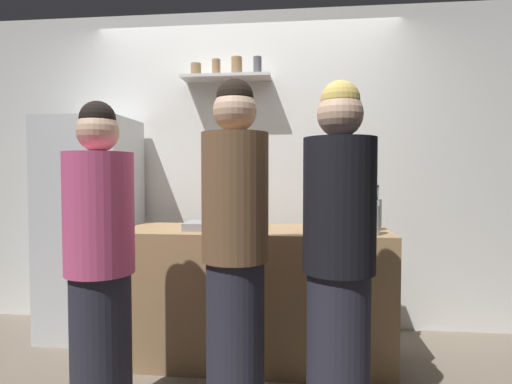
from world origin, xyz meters
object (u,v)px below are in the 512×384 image
refrigerator (91,227)px  utensil_holder (254,220)px  baking_pan (211,226)px  wine_bottle_dark_glass (314,213)px  water_bottle_plastic (373,218)px  person_brown_jacket (235,251)px  person_pink_top (100,266)px  wine_bottle_pale_glass (376,213)px  person_blonde (339,263)px  wine_bottle_green_glass (361,210)px

refrigerator → utensil_holder: 1.33m
refrigerator → baking_pan: refrigerator is taller
utensil_holder → wine_bottle_dark_glass: wine_bottle_dark_glass is taller
utensil_holder → water_bottle_plastic: water_bottle_plastic is taller
utensil_holder → water_bottle_plastic: size_ratio=0.91×
person_brown_jacket → person_pink_top: bearing=-65.7°
baking_pan → utensil_holder: size_ratio=1.63×
refrigerator → person_brown_jacket: size_ratio=0.97×
refrigerator → water_bottle_plastic: bearing=-13.7°
refrigerator → wine_bottle_pale_glass: size_ratio=5.66×
person_brown_jacket → water_bottle_plastic: bearing=137.5°
baking_pan → person_blonde: 1.07m
utensil_holder → person_blonde: bearing=-60.9°
water_bottle_plastic → person_brown_jacket: 0.92m
water_bottle_plastic → wine_bottle_green_glass: bearing=93.9°
baking_pan → wine_bottle_pale_glass: wine_bottle_pale_glass is taller
refrigerator → person_blonde: (1.81, -1.11, -0.00)m
utensil_holder → refrigerator: bearing=171.2°
wine_bottle_green_glass → baking_pan: bearing=-168.3°
refrigerator → person_blonde: 2.12m
person_pink_top → water_bottle_plastic: bearing=-82.6°
baking_pan → water_bottle_plastic: (1.03, -0.14, 0.08)m
wine_bottle_pale_glass → person_blonde: person_blonde is taller
refrigerator → wine_bottle_dark_glass: refrigerator is taller
wine_bottle_dark_glass → person_blonde: (0.09, -0.81, -0.16)m
person_brown_jacket → wine_bottle_dark_glass: bearing=163.8°
wine_bottle_pale_glass → water_bottle_plastic: wine_bottle_pale_glass is taller
refrigerator → baking_pan: 1.10m
refrigerator → wine_bottle_pale_glass: (2.13, -0.28, 0.16)m
utensil_holder → wine_bottle_pale_glass: bearing=-5.4°
baking_pan → person_pink_top: person_pink_top is taller
baking_pan → person_blonde: person_blonde is taller
refrigerator → wine_bottle_green_glass: size_ratio=5.33×
person_blonde → baking_pan: bearing=-22.7°
wine_bottle_pale_glass → person_brown_jacket: (-0.83, -0.72, -0.14)m
wine_bottle_dark_glass → wine_bottle_pale_glass: bearing=2.9°
wine_bottle_dark_glass → water_bottle_plastic: bearing=-30.3°
water_bottle_plastic → person_pink_top: person_pink_top is taller
wine_bottle_dark_glass → person_brown_jacket: bearing=-120.8°
water_bottle_plastic → person_brown_jacket: bearing=-147.2°
wine_bottle_green_glass → water_bottle_plastic: bearing=-86.1°
water_bottle_plastic → person_blonde: person_blonde is taller
water_bottle_plastic → baking_pan: bearing=172.5°
baking_pan → person_brown_jacket: (0.26, -0.63, -0.05)m
person_pink_top → baking_pan: bearing=-44.1°
baking_pan → wine_bottle_green_glass: (1.01, 0.21, 0.10)m
person_pink_top → person_brown_jacket: (0.67, 0.11, 0.07)m
utensil_holder → person_brown_jacket: (-0.01, -0.80, -0.08)m
refrigerator → wine_bottle_green_glass: 2.06m
utensil_holder → person_blonde: (0.50, -0.90, -0.10)m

